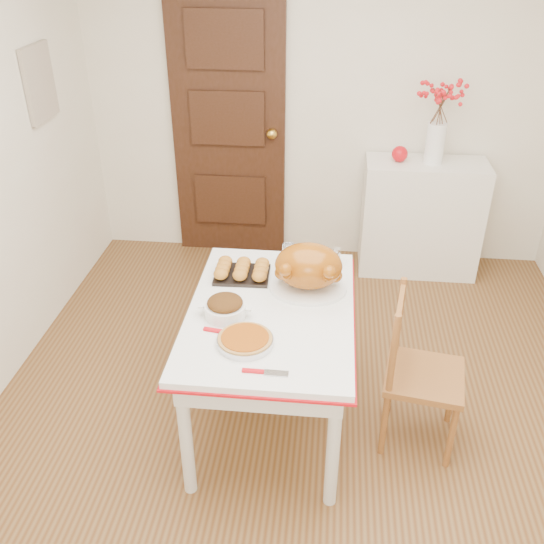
# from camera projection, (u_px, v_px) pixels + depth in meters

# --- Properties ---
(floor) EXTENTS (3.50, 4.00, 0.00)m
(floor) POSITION_uv_depth(u_px,v_px,m) (302.00, 424.00, 3.27)
(floor) COLOR #593316
(floor) RESTS_ON ground
(wall_back) EXTENTS (3.50, 0.00, 2.50)m
(wall_back) POSITION_uv_depth(u_px,v_px,m) (324.00, 98.00, 4.34)
(wall_back) COLOR silver
(wall_back) RESTS_ON ground
(door_back) EXTENTS (0.85, 0.06, 2.06)m
(door_back) POSITION_uv_depth(u_px,v_px,m) (229.00, 126.00, 4.49)
(door_back) COLOR #341B12
(door_back) RESTS_ON ground
(photo_board) EXTENTS (0.03, 0.35, 0.45)m
(photo_board) POSITION_uv_depth(u_px,v_px,m) (39.00, 83.00, 3.69)
(photo_board) COLOR #C3B498
(photo_board) RESTS_ON ground
(sideboard) EXTENTS (0.87, 0.39, 0.87)m
(sideboard) POSITION_uv_depth(u_px,v_px,m) (421.00, 218.00, 4.50)
(sideboard) COLOR silver
(sideboard) RESTS_ON floor
(kitchen_table) EXTENTS (0.83, 1.20, 0.72)m
(kitchen_table) POSITION_uv_depth(u_px,v_px,m) (271.00, 366.00, 3.13)
(kitchen_table) COLOR white
(kitchen_table) RESTS_ON floor
(chair_oak) EXTENTS (0.44, 0.44, 0.86)m
(chair_oak) POSITION_uv_depth(u_px,v_px,m) (425.00, 373.00, 2.98)
(chair_oak) COLOR brown
(chair_oak) RESTS_ON floor
(berry_vase) EXTENTS (0.31, 0.31, 0.59)m
(berry_vase) POSITION_uv_depth(u_px,v_px,m) (438.00, 122.00, 4.13)
(berry_vase) COLOR white
(berry_vase) RESTS_ON sideboard
(apple) EXTENTS (0.11, 0.11, 0.11)m
(apple) POSITION_uv_depth(u_px,v_px,m) (400.00, 154.00, 4.27)
(apple) COLOR red
(apple) RESTS_ON sideboard
(turkey_platter) EXTENTS (0.45, 0.38, 0.26)m
(turkey_platter) POSITION_uv_depth(u_px,v_px,m) (308.00, 268.00, 3.03)
(turkey_platter) COLOR #974C07
(turkey_platter) RESTS_ON kitchen_table
(pumpkin_pie) EXTENTS (0.29, 0.29, 0.05)m
(pumpkin_pie) POSITION_uv_depth(u_px,v_px,m) (245.00, 339.00, 2.69)
(pumpkin_pie) COLOR #91400A
(pumpkin_pie) RESTS_ON kitchen_table
(stuffing_dish) EXTENTS (0.31, 0.28, 0.10)m
(stuffing_dish) POSITION_uv_depth(u_px,v_px,m) (225.00, 307.00, 2.87)
(stuffing_dish) COLOR #522D0D
(stuffing_dish) RESTS_ON kitchen_table
(rolls_tray) EXTENTS (0.30, 0.24, 0.08)m
(rolls_tray) POSITION_uv_depth(u_px,v_px,m) (242.00, 270.00, 3.19)
(rolls_tray) COLOR #9E6C24
(rolls_tray) RESTS_ON kitchen_table
(pie_server) EXTENTS (0.20, 0.06, 0.01)m
(pie_server) POSITION_uv_depth(u_px,v_px,m) (265.00, 372.00, 2.53)
(pie_server) COLOR silver
(pie_server) RESTS_ON kitchen_table
(carving_knife) EXTENTS (0.27, 0.11, 0.01)m
(carving_knife) POSITION_uv_depth(u_px,v_px,m) (231.00, 333.00, 2.76)
(carving_knife) COLOR silver
(carving_knife) RESTS_ON kitchen_table
(drinking_glass) EXTENTS (0.08, 0.08, 0.12)m
(drinking_glass) POSITION_uv_depth(u_px,v_px,m) (288.00, 255.00, 3.29)
(drinking_glass) COLOR white
(drinking_glass) RESTS_ON kitchen_table
(shaker_pair) EXTENTS (0.11, 0.07, 0.10)m
(shaker_pair) POSITION_uv_depth(u_px,v_px,m) (331.00, 256.00, 3.30)
(shaker_pair) COLOR white
(shaker_pair) RESTS_ON kitchen_table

